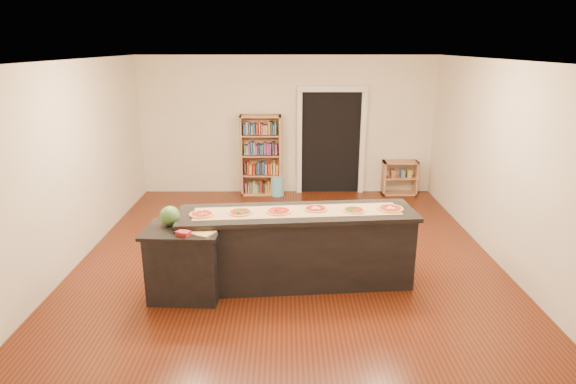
{
  "coord_description": "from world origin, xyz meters",
  "views": [
    {
      "loc": [
        -0.03,
        -6.29,
        3.0
      ],
      "look_at": [
        0.0,
        0.2,
        1.0
      ],
      "focal_mm": 30.0,
      "sensor_mm": 36.0,
      "label": 1
    }
  ],
  "objects_px": {
    "kitchen_island": "(297,247)",
    "low_shelf": "(400,178)",
    "side_counter": "(185,263)",
    "waste_bin": "(277,186)",
    "watermelon": "(170,216)",
    "bookshelf": "(261,156)"
  },
  "relations": [
    {
      "from": "bookshelf",
      "to": "low_shelf",
      "type": "xyz_separation_m",
      "value": [
        2.87,
        -0.0,
        -0.47
      ]
    },
    {
      "from": "bookshelf",
      "to": "waste_bin",
      "type": "xyz_separation_m",
      "value": [
        0.33,
        -0.08,
        -0.63
      ]
    },
    {
      "from": "kitchen_island",
      "to": "bookshelf",
      "type": "xyz_separation_m",
      "value": [
        -0.65,
        3.88,
        0.33
      ]
    },
    {
      "from": "kitchen_island",
      "to": "waste_bin",
      "type": "relative_size",
      "value": 7.56
    },
    {
      "from": "side_counter",
      "to": "bookshelf",
      "type": "bearing_deg",
      "value": 83.18
    },
    {
      "from": "kitchen_island",
      "to": "watermelon",
      "type": "height_order",
      "value": "watermelon"
    },
    {
      "from": "kitchen_island",
      "to": "low_shelf",
      "type": "height_order",
      "value": "kitchen_island"
    },
    {
      "from": "low_shelf",
      "to": "watermelon",
      "type": "xyz_separation_m",
      "value": [
        -3.76,
        -4.13,
        0.67
      ]
    },
    {
      "from": "bookshelf",
      "to": "low_shelf",
      "type": "relative_size",
      "value": 2.34
    },
    {
      "from": "kitchen_island",
      "to": "waste_bin",
      "type": "distance_m",
      "value": 3.82
    },
    {
      "from": "waste_bin",
      "to": "bookshelf",
      "type": "bearing_deg",
      "value": 165.66
    },
    {
      "from": "bookshelf",
      "to": "watermelon",
      "type": "distance_m",
      "value": 4.23
    },
    {
      "from": "kitchen_island",
      "to": "watermelon",
      "type": "xyz_separation_m",
      "value": [
        -1.55,
        -0.25,
        0.52
      ]
    },
    {
      "from": "kitchen_island",
      "to": "bookshelf",
      "type": "height_order",
      "value": "bookshelf"
    },
    {
      "from": "kitchen_island",
      "to": "side_counter",
      "type": "distance_m",
      "value": 1.43
    },
    {
      "from": "kitchen_island",
      "to": "low_shelf",
      "type": "bearing_deg",
      "value": 55.58
    },
    {
      "from": "side_counter",
      "to": "watermelon",
      "type": "xyz_separation_m",
      "value": [
        -0.17,
        0.11,
        0.57
      ]
    },
    {
      "from": "watermelon",
      "to": "waste_bin",
      "type": "bearing_deg",
      "value": 73.14
    },
    {
      "from": "side_counter",
      "to": "bookshelf",
      "type": "height_order",
      "value": "bookshelf"
    },
    {
      "from": "waste_bin",
      "to": "watermelon",
      "type": "relative_size",
      "value": 1.63
    },
    {
      "from": "kitchen_island",
      "to": "side_counter",
      "type": "height_order",
      "value": "kitchen_island"
    },
    {
      "from": "watermelon",
      "to": "kitchen_island",
      "type": "bearing_deg",
      "value": 9.13
    }
  ]
}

